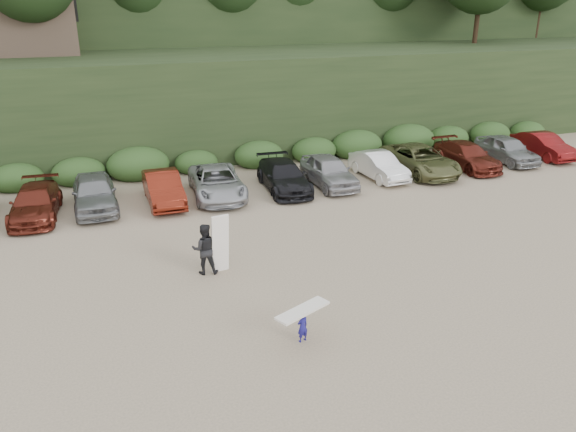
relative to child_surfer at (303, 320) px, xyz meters
name	(u,v)px	position (x,y,z in m)	size (l,w,h in m)	color
ground	(344,274)	(2.91, 3.41, -0.72)	(120.00, 120.00, 0.00)	tan
parked_cars	(236,179)	(1.55, 13.38, 0.05)	(39.72, 6.13, 1.64)	silver
child_surfer	(303,320)	(0.00, 0.00, 0.00)	(1.80, 1.17, 1.05)	navy
adult_surfer	(206,248)	(-1.69, 5.21, 0.24)	(1.40, 0.89, 2.23)	black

